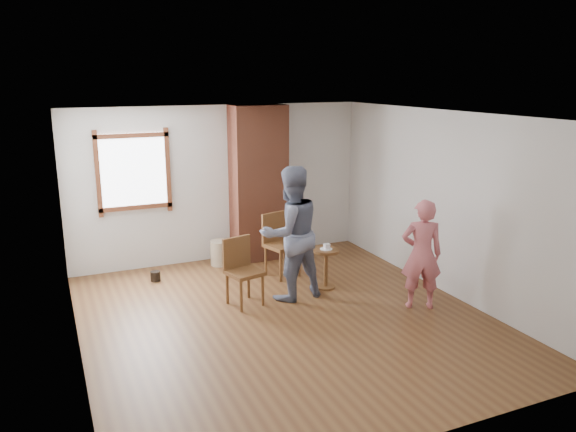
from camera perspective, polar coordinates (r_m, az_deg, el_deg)
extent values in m
plane|color=brown|center=(7.39, -0.25, -10.38)|extent=(5.50, 5.50, 0.00)
cube|color=silver|center=(9.48, -6.94, 3.28)|extent=(5.00, 0.04, 2.60)
cube|color=silver|center=(6.42, -21.22, -2.84)|extent=(0.04, 5.50, 2.60)
cube|color=silver|center=(8.25, 15.86, 1.22)|extent=(0.04, 5.50, 2.60)
cube|color=white|center=(6.74, -0.28, 10.16)|extent=(5.00, 5.50, 0.04)
cube|color=brown|center=(9.09, -15.41, 4.33)|extent=(1.14, 0.06, 1.34)
cube|color=white|center=(9.11, -15.43, 4.35)|extent=(1.00, 0.02, 1.20)
cube|color=brown|center=(9.43, -3.01, 3.31)|extent=(0.90, 0.50, 2.60)
cylinder|color=tan|center=(9.38, -6.91, -3.73)|extent=(0.38, 0.38, 0.41)
cylinder|color=black|center=(8.88, -13.32, -5.97)|extent=(0.20, 0.20, 0.15)
cube|color=brown|center=(7.67, -4.43, -5.77)|extent=(0.52, 0.52, 0.05)
cylinder|color=brown|center=(7.53, -4.78, -8.06)|extent=(0.04, 0.04, 0.46)
cylinder|color=brown|center=(7.70, -2.58, -7.48)|extent=(0.04, 0.04, 0.46)
cylinder|color=brown|center=(7.80, -6.19, -7.27)|extent=(0.04, 0.04, 0.46)
cylinder|color=brown|center=(7.97, -4.03, -6.73)|extent=(0.04, 0.04, 0.46)
cube|color=brown|center=(7.75, -5.25, -3.76)|extent=(0.43, 0.14, 0.46)
cube|color=brown|center=(8.73, -0.58, -3.02)|extent=(0.57, 0.57, 0.05)
cylinder|color=brown|center=(8.56, -0.75, -5.12)|extent=(0.04, 0.04, 0.49)
cylinder|color=brown|center=(8.78, 1.14, -4.61)|extent=(0.04, 0.04, 0.49)
cylinder|color=brown|center=(8.83, -2.28, -4.50)|extent=(0.04, 0.04, 0.49)
cylinder|color=brown|center=(9.05, -0.40, -4.03)|extent=(0.04, 0.04, 0.49)
cube|color=brown|center=(8.82, -1.43, -1.18)|extent=(0.45, 0.17, 0.49)
cylinder|color=brown|center=(8.22, 3.89, -3.51)|extent=(0.40, 0.40, 0.04)
cylinder|color=brown|center=(8.31, 3.85, -5.42)|extent=(0.06, 0.06, 0.54)
cylinder|color=brown|center=(8.41, 3.82, -7.19)|extent=(0.28, 0.28, 0.03)
cylinder|color=white|center=(8.21, 3.89, -3.35)|extent=(0.18, 0.18, 0.01)
cube|color=silver|center=(8.21, 3.96, -3.12)|extent=(0.08, 0.07, 0.06)
imported|color=#141938|center=(7.75, 0.27, -1.78)|extent=(1.00, 0.82, 1.88)
imported|color=#CD666E|center=(7.69, 13.41, -3.80)|extent=(0.65, 0.56, 1.50)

